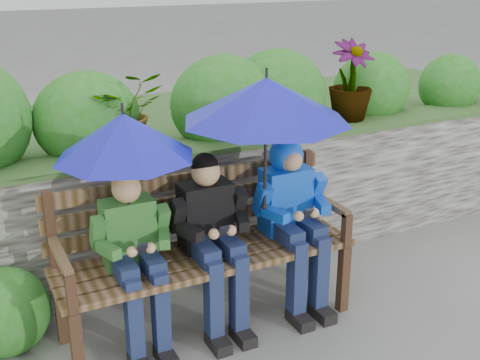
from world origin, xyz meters
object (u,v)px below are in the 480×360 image
boy_left (134,251)px  umbrella_left (124,136)px  boy_middle (212,233)px  umbrella_right (266,100)px  boy_right (292,209)px  park_bench (202,241)px

boy_left → umbrella_left: umbrella_left is taller
boy_middle → umbrella_right: bearing=-1.8°
boy_left → boy_right: size_ratio=0.96×
park_bench → umbrella_left: 0.92m
boy_middle → umbrella_left: umbrella_left is taller
umbrella_left → boy_middle: bearing=-4.0°
park_bench → boy_right: bearing=-7.4°
boy_middle → boy_right: boy_right is taller
umbrella_left → boy_right: bearing=-1.3°
park_bench → boy_left: boy_left is taller
park_bench → umbrella_left: bearing=-173.1°
boy_middle → umbrella_right: 0.91m
park_bench → boy_right: (0.64, -0.08, 0.14)m
park_bench → umbrella_right: bearing=-14.6°
park_bench → boy_right: size_ratio=1.63×
boy_middle → umbrella_left: size_ratio=1.43×
park_bench → boy_middle: 0.13m
boy_left → boy_middle: (0.51, -0.00, 0.01)m
boy_middle → umbrella_left: bearing=176.0°
boy_left → boy_middle: bearing=-0.4°
boy_right → umbrella_right: size_ratio=1.11×
boy_left → umbrella_right: bearing=-1.0°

